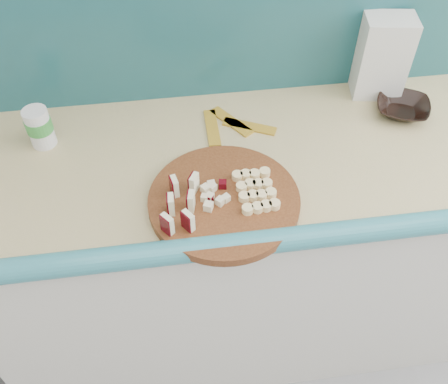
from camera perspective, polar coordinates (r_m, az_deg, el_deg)
The scene contains 10 objects.
kitchen_counter at distance 1.77m, azimuth 12.48°, elevation -5.39°, with size 2.20×0.63×0.91m.
backsplash at distance 1.53m, azimuth 13.78°, elevation 19.82°, with size 2.20×0.02×0.50m, color teal.
cutting_board at distance 1.23m, azimuth 0.00°, elevation -0.99°, with size 0.37×0.37×0.02m, color #49230F.
apple_wedges at distance 1.18m, azimuth -4.98°, elevation -1.26°, with size 0.09×0.15×0.05m.
apple_chunks at distance 1.21m, azimuth -1.08°, elevation -0.53°, with size 0.05×0.06×0.02m.
banana_slices at distance 1.23m, azimuth 3.69°, elevation 0.20°, with size 0.10×0.14×0.02m.
brown_bowl at distance 1.57m, azimuth 19.72°, elevation 9.04°, with size 0.15×0.15×0.04m, color black.
flour_bag at distance 1.58m, azimuth 17.64°, elevation 14.50°, with size 0.14×0.10×0.24m, color silver.
canister at distance 1.44m, azimuth -20.35°, elevation 7.00°, with size 0.07×0.07×0.11m.
banana_peel at distance 1.45m, azimuth 0.80°, elevation 7.65°, with size 0.20×0.17×0.01m.
Camera 1 is at (-0.42, 0.53, 1.85)m, focal length 40.00 mm.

